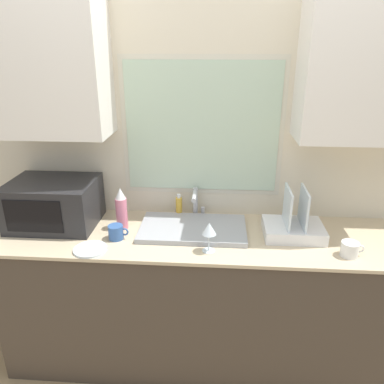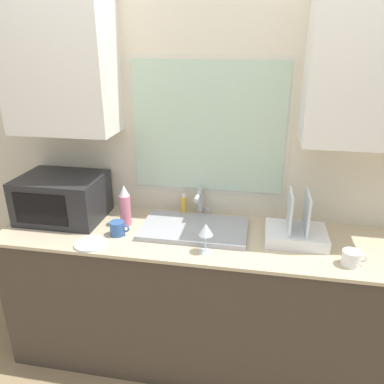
{
  "view_description": "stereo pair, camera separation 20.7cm",
  "coord_description": "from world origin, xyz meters",
  "px_view_note": "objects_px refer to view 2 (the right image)",
  "views": [
    {
      "loc": [
        0.1,
        -1.65,
        1.96
      ],
      "look_at": [
        -0.04,
        0.27,
        1.19
      ],
      "focal_mm": 35.0,
      "sensor_mm": 36.0,
      "label": 1
    },
    {
      "loc": [
        0.31,
        -1.63,
        1.96
      ],
      "look_at": [
        -0.04,
        0.27,
        1.19
      ],
      "focal_mm": 35.0,
      "sensor_mm": 36.0,
      "label": 2
    }
  ],
  "objects_px": {
    "microwave": "(62,197)",
    "wine_glass": "(206,231)",
    "faucet": "(200,201)",
    "spray_bottle": "(125,206)",
    "soap_bottle": "(184,206)",
    "mug_near_sink": "(118,228)",
    "dish_rack": "(296,232)"
  },
  "relations": [
    {
      "from": "wine_glass",
      "to": "mug_near_sink",
      "type": "bearing_deg",
      "value": 169.53
    },
    {
      "from": "dish_rack",
      "to": "soap_bottle",
      "type": "relative_size",
      "value": 2.22
    },
    {
      "from": "dish_rack",
      "to": "spray_bottle",
      "type": "distance_m",
      "value": 1.02
    },
    {
      "from": "faucet",
      "to": "dish_rack",
      "type": "relative_size",
      "value": 0.56
    },
    {
      "from": "soap_bottle",
      "to": "microwave",
      "type": "bearing_deg",
      "value": -167.65
    },
    {
      "from": "faucet",
      "to": "microwave",
      "type": "xyz_separation_m",
      "value": [
        -0.86,
        -0.15,
        0.02
      ]
    },
    {
      "from": "microwave",
      "to": "mug_near_sink",
      "type": "distance_m",
      "value": 0.46
    },
    {
      "from": "microwave",
      "to": "wine_glass",
      "type": "height_order",
      "value": "microwave"
    },
    {
      "from": "soap_bottle",
      "to": "mug_near_sink",
      "type": "height_order",
      "value": "soap_bottle"
    },
    {
      "from": "spray_bottle",
      "to": "soap_bottle",
      "type": "distance_m",
      "value": 0.38
    },
    {
      "from": "faucet",
      "to": "wine_glass",
      "type": "distance_m",
      "value": 0.43
    },
    {
      "from": "spray_bottle",
      "to": "faucet",
      "type": "bearing_deg",
      "value": 22.44
    },
    {
      "from": "faucet",
      "to": "wine_glass",
      "type": "height_order",
      "value": "faucet"
    },
    {
      "from": "microwave",
      "to": "soap_bottle",
      "type": "bearing_deg",
      "value": 12.35
    },
    {
      "from": "microwave",
      "to": "dish_rack",
      "type": "bearing_deg",
      "value": -1.8
    },
    {
      "from": "faucet",
      "to": "spray_bottle",
      "type": "height_order",
      "value": "spray_bottle"
    },
    {
      "from": "microwave",
      "to": "faucet",
      "type": "bearing_deg",
      "value": 10.18
    },
    {
      "from": "soap_bottle",
      "to": "faucet",
      "type": "bearing_deg",
      "value": -5.23
    },
    {
      "from": "soap_bottle",
      "to": "spray_bottle",
      "type": "bearing_deg",
      "value": -149.8
    },
    {
      "from": "microwave",
      "to": "dish_rack",
      "type": "relative_size",
      "value": 1.5
    },
    {
      "from": "microwave",
      "to": "soap_bottle",
      "type": "height_order",
      "value": "microwave"
    },
    {
      "from": "mug_near_sink",
      "to": "soap_bottle",
      "type": "bearing_deg",
      "value": 44.85
    },
    {
      "from": "spray_bottle",
      "to": "mug_near_sink",
      "type": "relative_size",
      "value": 2.23
    },
    {
      "from": "spray_bottle",
      "to": "wine_glass",
      "type": "height_order",
      "value": "spray_bottle"
    },
    {
      "from": "spray_bottle",
      "to": "soap_bottle",
      "type": "relative_size",
      "value": 1.7
    },
    {
      "from": "soap_bottle",
      "to": "wine_glass",
      "type": "height_order",
      "value": "wine_glass"
    },
    {
      "from": "faucet",
      "to": "spray_bottle",
      "type": "bearing_deg",
      "value": -157.56
    },
    {
      "from": "faucet",
      "to": "wine_glass",
      "type": "bearing_deg",
      "value": -76.74
    },
    {
      "from": "mug_near_sink",
      "to": "wine_glass",
      "type": "height_order",
      "value": "wine_glass"
    },
    {
      "from": "microwave",
      "to": "wine_glass",
      "type": "relative_size",
      "value": 3.0
    },
    {
      "from": "dish_rack",
      "to": "soap_bottle",
      "type": "distance_m",
      "value": 0.72
    },
    {
      "from": "spray_bottle",
      "to": "dish_rack",
      "type": "bearing_deg",
      "value": -1.12
    }
  ]
}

